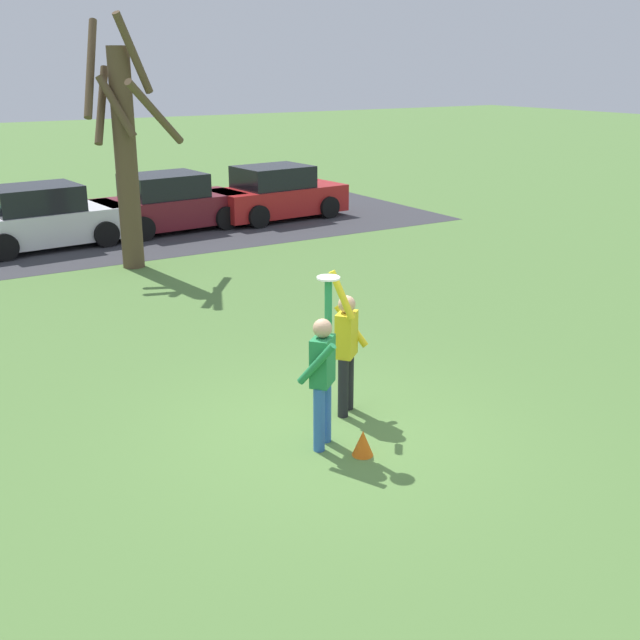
% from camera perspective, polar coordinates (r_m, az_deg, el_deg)
% --- Properties ---
extents(ground_plane, '(120.00, 120.00, 0.00)m').
position_cam_1_polar(ground_plane, '(10.14, 0.96, -8.21)').
color(ground_plane, '#567F3D').
extents(person_catcher, '(0.56, 0.55, 2.08)m').
position_cam_1_polar(person_catcher, '(9.42, 0.18, -3.79)').
color(person_catcher, '#3366B7').
rests_on(person_catcher, ground_plane).
extents(person_defender, '(0.65, 0.65, 2.05)m').
position_cam_1_polar(person_defender, '(10.33, 1.93, -1.79)').
color(person_defender, black).
rests_on(person_defender, ground_plane).
extents(frisbee_disc, '(0.28, 0.28, 0.02)m').
position_cam_1_polar(frisbee_disc, '(9.27, 0.62, 3.08)').
color(frisbee_disc, white).
rests_on(frisbee_disc, person_catcher).
extents(parked_car_white, '(4.24, 2.31, 1.59)m').
position_cam_1_polar(parked_car_white, '(21.31, -19.58, 6.92)').
color(parked_car_white, white).
rests_on(parked_car_white, ground_plane).
extents(parked_car_maroon, '(4.24, 2.31, 1.59)m').
position_cam_1_polar(parked_car_maroon, '(22.65, -10.95, 8.25)').
color(parked_car_maroon, maroon).
rests_on(parked_car_maroon, ground_plane).
extents(parked_car_red, '(4.24, 2.31, 1.59)m').
position_cam_1_polar(parked_car_red, '(24.00, -3.19, 9.10)').
color(parked_car_red, red).
rests_on(parked_car_red, ground_plane).
extents(parking_strip, '(19.58, 6.40, 0.01)m').
position_cam_1_polar(parking_strip, '(22.26, -14.86, 5.91)').
color(parking_strip, '#38383D').
rests_on(parking_strip, ground_plane).
extents(bare_tree_tall, '(2.25, 2.25, 5.53)m').
position_cam_1_polar(bare_tree_tall, '(18.27, -14.01, 12.09)').
color(bare_tree_tall, brown).
rests_on(bare_tree_tall, ground_plane).
extents(field_cone_orange, '(0.26, 0.26, 0.32)m').
position_cam_1_polar(field_cone_orange, '(9.55, 3.13, -8.92)').
color(field_cone_orange, orange).
rests_on(field_cone_orange, ground_plane).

